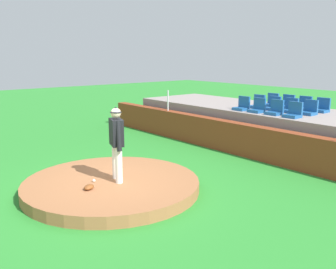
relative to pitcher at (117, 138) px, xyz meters
name	(u,v)px	position (x,y,z in m)	size (l,w,h in m)	color
ground_plane	(112,191)	(-0.12, -0.10, -1.33)	(60.00, 60.00, 0.00)	#2C892E
pitchers_mound	(112,185)	(-0.12, -0.10, -1.19)	(4.30, 4.30, 0.28)	#9D623C
pitcher	(117,138)	(0.00, 0.00, 0.00)	(0.72, 0.42, 1.82)	white
baseball	(94,181)	(-0.26, -0.51, -1.02)	(0.07, 0.07, 0.07)	white
fielding_glove	(89,187)	(0.12, -0.84, -1.00)	(0.30, 0.20, 0.11)	brown
brick_barrier	(246,140)	(-0.12, 5.04, -0.80)	(15.15, 0.40, 1.06)	brown
fence_post_left	(168,100)	(-4.18, 5.04, 0.15)	(0.06, 0.06, 0.83)	silver
bleacher_platform	(284,128)	(-0.12, 7.21, -0.67)	(12.99, 3.33, 1.32)	gray
stadium_chair_0	(242,106)	(-1.17, 6.07, 0.15)	(0.48, 0.44, 0.50)	#1D5594
stadium_chair_1	(258,108)	(-0.49, 6.07, 0.15)	(0.48, 0.44, 0.50)	#1D5594
stadium_chair_2	(275,110)	(0.22, 6.10, 0.15)	(0.48, 0.44, 0.50)	#1D5594
stadium_chair_3	(294,113)	(0.94, 6.05, 0.15)	(0.48, 0.44, 0.50)	#1D5594
stadium_chair_4	(258,104)	(-1.15, 6.95, 0.15)	(0.48, 0.44, 0.50)	#1D5594
stadium_chair_5	(273,106)	(-0.47, 6.96, 0.15)	(0.48, 0.44, 0.50)	#1D5594
stadium_chair_6	(290,108)	(0.24, 6.94, 0.15)	(0.48, 0.44, 0.50)	#1D5594
stadium_chair_7	(309,110)	(0.95, 6.96, 0.15)	(0.48, 0.44, 0.50)	#1D5594
stadium_chair_8	(272,102)	(-1.15, 7.82, 0.15)	(0.48, 0.44, 0.50)	#1D5594
stadium_chair_9	(287,104)	(-0.45, 7.82, 0.15)	(0.48, 0.44, 0.50)	#1D5594
stadium_chair_10	(304,106)	(0.23, 7.84, 0.15)	(0.48, 0.44, 0.50)	#1D5594
stadium_chair_11	(322,108)	(0.91, 7.85, 0.15)	(0.48, 0.44, 0.50)	#1D5594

